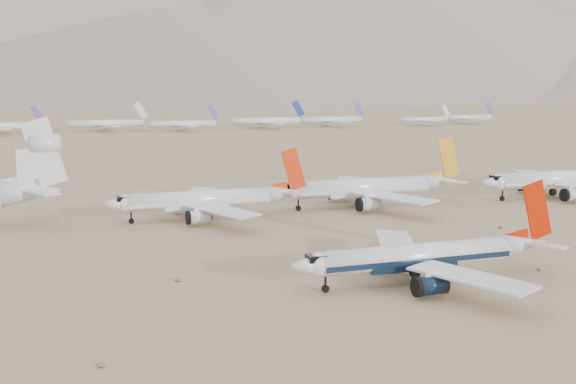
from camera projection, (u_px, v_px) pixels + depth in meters
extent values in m
plane|color=#896F4F|center=(406.00, 288.00, 104.00)|extent=(7000.00, 7000.00, 0.00)
cylinder|color=silver|center=(416.00, 256.00, 106.02)|extent=(30.59, 3.62, 3.62)
cube|color=black|center=(416.00, 259.00, 106.09)|extent=(29.98, 3.67, 0.81)
sphere|color=silver|center=(320.00, 264.00, 101.06)|extent=(3.62, 3.62, 3.62)
cube|color=black|center=(316.00, 258.00, 100.73)|extent=(2.53, 2.35, 0.90)
cone|color=silver|center=(524.00, 244.00, 112.11)|extent=(7.65, 3.62, 3.62)
cube|color=silver|center=(471.00, 277.00, 96.88)|extent=(11.81, 18.62, 0.57)
cube|color=silver|center=(547.00, 246.00, 109.24)|extent=(4.86, 6.35, 0.22)
cylinder|color=black|center=(432.00, 285.00, 98.82)|extent=(4.25, 2.60, 2.60)
cube|color=silver|center=(396.00, 243.00, 116.89)|extent=(11.81, 18.62, 0.57)
cube|color=silver|center=(518.00, 236.00, 115.80)|extent=(4.86, 6.35, 0.22)
cylinder|color=black|center=(382.00, 260.00, 112.84)|extent=(4.25, 2.60, 2.60)
cube|color=#AE1600|center=(537.00, 210.00, 111.97)|extent=(5.80, 0.29, 9.55)
cylinder|color=black|center=(325.00, 289.00, 101.92)|extent=(1.08, 0.45, 1.08)
cylinder|color=black|center=(432.00, 282.00, 104.61)|extent=(1.52, 0.90, 1.52)
cylinder|color=black|center=(415.00, 273.00, 109.33)|extent=(1.52, 0.90, 1.52)
cylinder|color=silver|center=(557.00, 179.00, 181.53)|extent=(34.16, 4.14, 4.14)
cube|color=silver|center=(557.00, 181.00, 181.62)|extent=(33.48, 4.20, 0.93)
sphere|color=silver|center=(499.00, 182.00, 175.99)|extent=(4.14, 4.14, 4.14)
cube|color=black|center=(497.00, 178.00, 175.61)|extent=(2.90, 2.69, 1.04)
cylinder|color=silver|center=(573.00, 194.00, 173.45)|extent=(4.74, 2.98, 2.98)
cube|color=silver|center=(534.00, 175.00, 193.73)|extent=(13.19, 20.79, 0.64)
cylinder|color=silver|center=(529.00, 185.00, 189.20)|extent=(4.74, 2.98, 2.98)
cylinder|color=black|center=(502.00, 199.00, 176.98)|extent=(1.24, 0.52, 1.24)
cylinder|color=black|center=(568.00, 196.00, 179.91)|extent=(1.74, 1.04, 1.74)
cylinder|color=black|center=(553.00, 192.00, 185.31)|extent=(1.74, 1.04, 1.74)
cylinder|color=silver|center=(362.00, 187.00, 168.56)|extent=(33.58, 4.08, 4.08)
cube|color=silver|center=(362.00, 189.00, 168.65)|extent=(32.91, 4.14, 0.92)
sphere|color=silver|center=(294.00, 191.00, 163.12)|extent=(4.08, 4.08, 4.08)
cube|color=black|center=(292.00, 186.00, 162.74)|extent=(2.86, 2.65, 1.02)
cone|color=silver|center=(439.00, 182.00, 175.25)|extent=(8.40, 4.08, 4.08)
cube|color=silver|center=(395.00, 197.00, 158.48)|extent=(12.97, 20.44, 0.63)
cube|color=silver|center=(454.00, 181.00, 172.08)|extent=(5.33, 6.97, 0.24)
cylinder|color=silver|center=(370.00, 204.00, 160.61)|extent=(4.66, 2.94, 2.94)
cube|color=silver|center=(351.00, 183.00, 180.56)|extent=(12.97, 20.44, 0.63)
cube|color=silver|center=(437.00, 177.00, 179.32)|extent=(5.33, 6.97, 0.24)
cylinder|color=silver|center=(340.00, 193.00, 176.11)|extent=(4.66, 2.94, 2.94)
cube|color=#C2871B|center=(449.00, 157.00, 175.09)|extent=(6.36, 0.33, 10.49)
cylinder|color=black|center=(298.00, 208.00, 164.09)|extent=(1.22, 0.51, 1.22)
cylinder|color=black|center=(372.00, 205.00, 166.96)|extent=(1.71, 1.02, 1.71)
cylinder|color=black|center=(362.00, 201.00, 172.29)|extent=(1.71, 1.02, 1.71)
cylinder|color=silver|center=(200.00, 199.00, 153.80)|extent=(30.89, 3.77, 3.77)
cube|color=silver|center=(200.00, 201.00, 153.87)|extent=(30.27, 3.83, 0.85)
sphere|color=silver|center=(126.00, 203.00, 148.79)|extent=(3.77, 3.77, 3.77)
cube|color=black|center=(123.00, 199.00, 148.44)|extent=(2.64, 2.45, 0.94)
cone|color=silver|center=(284.00, 193.00, 159.95)|extent=(7.72, 3.77, 3.77)
cube|color=silver|center=(223.00, 210.00, 144.52)|extent=(11.93, 18.80, 0.58)
cube|color=silver|center=(296.00, 193.00, 157.03)|extent=(4.90, 6.41, 0.23)
cylinder|color=silver|center=(200.00, 217.00, 146.48)|extent=(4.29, 2.72, 2.72)
cube|color=silver|center=(200.00, 194.00, 164.84)|extent=(11.93, 18.80, 0.58)
cube|color=silver|center=(285.00, 188.00, 163.69)|extent=(4.90, 6.41, 0.23)
cylinder|color=silver|center=(185.00, 205.00, 160.75)|extent=(4.29, 2.72, 2.72)
cube|color=red|center=(293.00, 169.00, 159.80)|extent=(5.85, 0.30, 9.65)
cylinder|color=black|center=(131.00, 221.00, 149.69)|extent=(1.13, 0.47, 1.13)
cylinder|color=black|center=(209.00, 217.00, 152.31)|extent=(1.59, 0.94, 1.59)
cylinder|color=black|center=(203.00, 213.00, 157.24)|extent=(1.59, 0.94, 1.59)
cone|color=silver|center=(30.00, 192.00, 147.07)|extent=(11.70, 5.61, 5.61)
cube|color=silver|center=(42.00, 192.00, 142.67)|extent=(7.43, 9.72, 0.34)
cube|color=silver|center=(41.00, 185.00, 152.73)|extent=(7.43, 9.72, 0.34)
cube|color=silver|center=(45.00, 152.00, 146.85)|extent=(8.87, 0.45, 14.62)
cylinder|color=silver|center=(46.00, 143.00, 146.67)|extent=(5.85, 3.63, 3.63)
cylinder|color=silver|center=(1.00, 126.00, 380.27)|extent=(38.69, 3.82, 3.82)
cube|color=#673B99|center=(37.00, 113.00, 385.15)|extent=(7.70, 0.38, 9.70)
cube|color=silver|center=(1.00, 129.00, 371.02)|extent=(10.19, 17.81, 0.38)
cube|color=silver|center=(2.00, 126.00, 389.70)|extent=(10.19, 17.81, 0.38)
cylinder|color=silver|center=(106.00, 123.00, 402.52)|extent=(41.22, 4.07, 4.07)
cube|color=silver|center=(141.00, 110.00, 407.73)|extent=(8.21, 0.41, 10.34)
cube|color=silver|center=(108.00, 126.00, 392.67)|extent=(10.86, 18.97, 0.41)
cube|color=silver|center=(104.00, 123.00, 412.57)|extent=(10.86, 18.97, 0.41)
cylinder|color=silver|center=(183.00, 124.00, 402.80)|extent=(37.02, 3.66, 3.66)
cube|color=#673B99|center=(213.00, 112.00, 407.48)|extent=(7.37, 0.37, 9.28)
cube|color=silver|center=(186.00, 126.00, 393.95)|extent=(9.75, 17.04, 0.37)
cube|color=silver|center=(180.00, 124.00, 411.82)|extent=(9.75, 17.04, 0.37)
cylinder|color=silver|center=(266.00, 121.00, 423.35)|extent=(42.18, 4.17, 4.17)
cube|color=navy|center=(298.00, 108.00, 428.67)|extent=(8.40, 0.42, 10.58)
cube|color=silver|center=(272.00, 123.00, 413.26)|extent=(11.11, 19.42, 0.42)
cube|color=silver|center=(261.00, 121.00, 433.63)|extent=(11.11, 19.42, 0.42)
cylinder|color=silver|center=(331.00, 120.00, 438.64)|extent=(39.05, 3.86, 3.86)
cube|color=#673B99|center=(359.00, 108.00, 443.57)|extent=(7.78, 0.39, 9.79)
cube|color=silver|center=(338.00, 122.00, 429.30)|extent=(10.29, 17.97, 0.39)
cube|color=silver|center=(325.00, 120.00, 448.15)|extent=(10.29, 17.97, 0.39)
cylinder|color=silver|center=(424.00, 119.00, 447.50)|extent=(31.61, 3.12, 3.12)
cube|color=silver|center=(446.00, 111.00, 451.49)|extent=(6.30, 0.31, 7.93)
cube|color=silver|center=(431.00, 121.00, 439.95)|extent=(8.33, 14.55, 0.31)
cube|color=silver|center=(418.00, 119.00, 455.21)|extent=(8.33, 14.55, 0.31)
cylinder|color=silver|center=(467.00, 118.00, 465.01)|extent=(35.28, 3.49, 3.49)
cube|color=#673B99|center=(489.00, 108.00, 469.46)|extent=(7.03, 0.35, 8.85)
cube|color=silver|center=(475.00, 119.00, 456.57)|extent=(9.29, 16.24, 0.35)
cube|color=silver|center=(459.00, 118.00, 473.60)|extent=(9.29, 16.24, 0.35)
cone|color=slate|center=(156.00, 34.00, 1530.16)|extent=(1824.00, 1824.00, 240.00)
cone|color=slate|center=(340.00, 14.00, 1849.20)|extent=(2356.00, 2356.00, 380.00)
cone|color=slate|center=(517.00, 34.00, 1962.60)|extent=(1682.00, 1682.00, 290.00)
cone|color=slate|center=(163.00, 52.00, 1167.46)|extent=(1260.00, 1260.00, 140.00)
ellipsoid|color=brown|center=(101.00, 365.00, 75.76)|extent=(0.84, 0.84, 0.46)
ellipsoid|color=brown|center=(178.00, 279.00, 107.52)|extent=(0.98, 0.98, 0.54)
ellipsoid|color=brown|center=(539.00, 269.00, 113.37)|extent=(0.84, 0.84, 0.46)
ellipsoid|color=brown|center=(501.00, 227.00, 145.14)|extent=(0.98, 0.98, 0.54)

